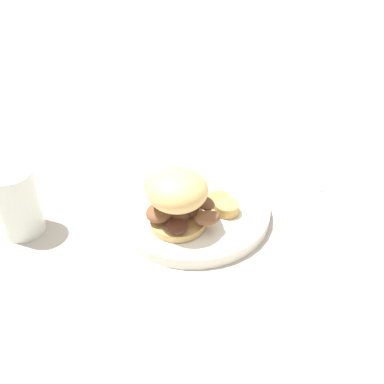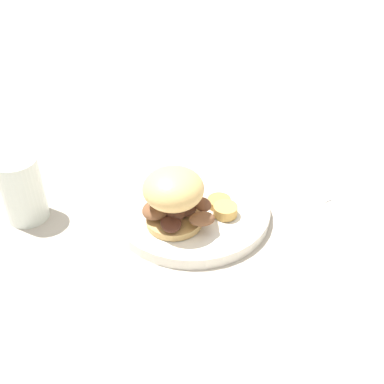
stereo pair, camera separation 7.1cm
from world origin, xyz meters
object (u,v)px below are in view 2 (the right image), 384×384
(dinner_plate, at_px, (192,209))
(sandwich, at_px, (174,197))
(drinking_glass, at_px, (22,190))
(fork, at_px, (298,177))

(dinner_plate, bearing_deg, sandwich, -27.51)
(dinner_plate, height_order, drinking_glass, drinking_glass)
(fork, bearing_deg, drinking_glass, -74.07)
(dinner_plate, xyz_separation_m, sandwich, (0.05, -0.02, 0.06))
(dinner_plate, distance_m, sandwich, 0.08)
(sandwich, bearing_deg, drinking_glass, -97.42)
(sandwich, xyz_separation_m, drinking_glass, (-0.03, -0.24, -0.02))
(dinner_plate, distance_m, drinking_glass, 0.27)
(fork, distance_m, drinking_glass, 0.48)
(dinner_plate, height_order, fork, dinner_plate)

